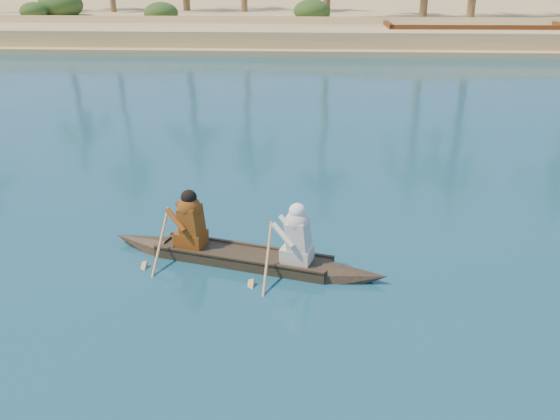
# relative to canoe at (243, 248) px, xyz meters

# --- Properties ---
(ground) EXTENTS (160.00, 160.00, 0.00)m
(ground) POSITION_rel_canoe_xyz_m (4.80, 4.00, -0.28)
(ground) COLOR #0C3C4D
(ground) RESTS_ON ground
(sandy_embankment) EXTENTS (150.00, 51.00, 1.50)m
(sandy_embankment) POSITION_rel_canoe_xyz_m (4.80, 50.89, 0.24)
(sandy_embankment) COLOR #CFBA75
(sandy_embankment) RESTS_ON ground
(shrub_cluster) EXTENTS (100.00, 6.00, 2.40)m
(shrub_cluster) POSITION_rel_canoe_xyz_m (4.80, 35.50, 0.92)
(shrub_cluster) COLOR #1E4017
(shrub_cluster) RESTS_ON ground
(canoe) EXTENTS (5.34, 2.14, 1.47)m
(canoe) POSITION_rel_canoe_xyz_m (0.00, 0.00, 0.00)
(canoe) COLOR #382F1F
(canoe) RESTS_ON ground
(barge_mid) EXTENTS (11.09, 3.92, 1.84)m
(barge_mid) POSITION_rel_canoe_xyz_m (11.13, 31.00, 0.36)
(barge_mid) COLOR brown
(barge_mid) RESTS_ON ground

